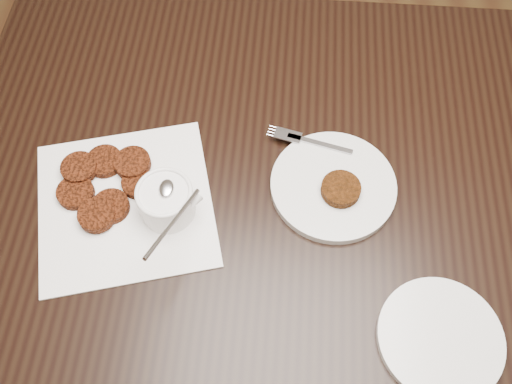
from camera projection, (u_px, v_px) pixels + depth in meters
floor at (286, 354)px, 1.61m from camera, size 4.00×4.00×0.00m
table at (301, 247)px, 1.37m from camera, size 1.36×0.87×0.75m
napkin at (125, 204)px, 1.00m from camera, size 0.37×0.37×0.00m
sauce_ramekin at (163, 191)px, 0.93m from camera, size 0.15×0.15×0.13m
patty_cluster at (101, 189)px, 1.00m from camera, size 0.28×0.28×0.02m
plate_with_patty at (334, 183)px, 1.00m from camera, size 0.27×0.27×0.03m
plate_empty at (440, 338)px, 0.88m from camera, size 0.23×0.23×0.01m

